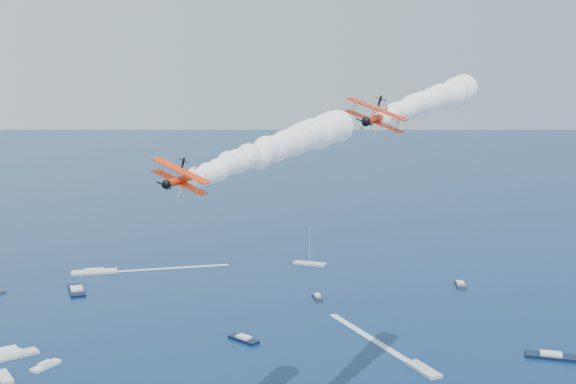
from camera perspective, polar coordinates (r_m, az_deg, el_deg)
name	(u,v)px	position (r m, az deg, el deg)	size (l,w,h in m)	color
biplane_lead	(376,119)	(103.11, 6.97, 5.80)	(8.17, 9.16, 5.52)	red
biplane_trail	(181,180)	(84.36, -8.49, 0.98)	(6.67, 7.48, 4.51)	#FF3305
smoke_trail_lead	(429,102)	(126.74, 11.17, 7.05)	(42.43, 30.21, 9.41)	white
smoke_trail_trail	(280,147)	(105.56, -0.67, 3.60)	(41.66, 31.33, 9.41)	white
spectator_boats	(72,325)	(198.54, -16.79, -10.12)	(215.51, 182.55, 0.70)	silver
boat_wakes	(197,322)	(195.73, -7.22, -10.18)	(226.57, 166.40, 0.04)	white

